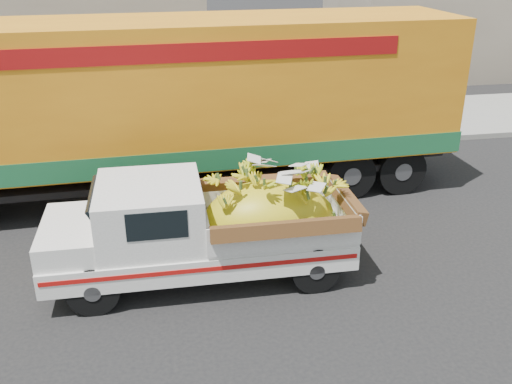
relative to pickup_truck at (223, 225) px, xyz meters
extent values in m
plane|color=black|center=(-0.09, -0.13, -0.93)|extent=(100.00, 100.00, 0.00)
cube|color=gray|center=(-0.09, 5.97, -0.86)|extent=(60.00, 0.25, 0.15)
cube|color=gray|center=(-0.09, 8.07, -0.86)|extent=(60.00, 4.00, 0.14)
cylinder|color=black|center=(-2.08, -0.76, -0.53)|extent=(0.80, 0.23, 0.80)
cylinder|color=black|center=(-2.08, 0.78, -0.53)|extent=(0.80, 0.23, 0.80)
cylinder|color=black|center=(1.39, -0.77, -0.53)|extent=(0.80, 0.23, 0.80)
cylinder|color=black|center=(1.40, 0.77, -0.53)|extent=(0.80, 0.23, 0.80)
cube|color=silver|center=(-0.39, 0.00, -0.35)|extent=(4.96, 1.80, 0.41)
cube|color=#A50F0C|center=(-0.40, -0.90, -0.28)|extent=(4.85, 0.02, 0.07)
cube|color=silver|center=(-2.83, 0.01, -0.46)|extent=(0.11, 1.76, 0.15)
cube|color=silver|center=(-2.42, 0.01, 0.05)|extent=(0.90, 1.69, 0.38)
cube|color=silver|center=(-1.16, 0.00, 0.33)|extent=(1.64, 1.72, 0.95)
cube|color=black|center=(-1.05, -0.86, 0.51)|extent=(0.90, 0.01, 0.44)
cube|color=silver|center=(0.87, 0.00, 0.12)|extent=(2.43, 1.80, 0.54)
ellipsoid|color=yellow|center=(0.76, 0.00, 0.01)|extent=(2.20, 1.44, 1.35)
cylinder|color=black|center=(4.33, 2.71, -0.38)|extent=(1.11, 0.36, 1.10)
cylinder|color=black|center=(4.25, 4.70, -0.38)|extent=(1.11, 0.36, 1.10)
cylinder|color=black|center=(3.13, 2.66, -0.38)|extent=(1.11, 0.36, 1.10)
cylinder|color=black|center=(3.05, 4.66, -0.38)|extent=(1.11, 0.36, 1.10)
cube|color=black|center=(-0.41, 3.52, -0.15)|extent=(12.03, 1.47, 0.36)
cube|color=orange|center=(-0.41, 3.52, 1.45)|extent=(11.85, 2.96, 2.84)
cube|color=#1A5C32|center=(-0.41, 3.52, 0.28)|extent=(11.91, 2.99, 0.45)
cube|color=maroon|center=(-0.36, 2.26, 2.42)|extent=(8.39, 0.35, 0.35)
camera|label=1|loc=(-0.94, -8.35, 4.31)|focal=40.00mm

